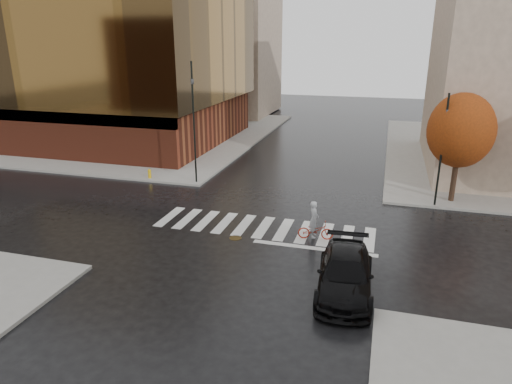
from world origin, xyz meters
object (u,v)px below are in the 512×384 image
(sedan, at_px, (345,274))
(cyclist, at_px, (315,226))
(traffic_light_ne, at_px, (443,145))
(fire_hydrant, at_px, (150,173))
(traffic_light_nw, at_px, (193,114))

(sedan, relative_size, cyclist, 2.64)
(sedan, distance_m, cyclist, 5.00)
(traffic_light_ne, bearing_deg, fire_hydrant, -4.78)
(traffic_light_ne, bearing_deg, sedan, 65.11)
(traffic_light_ne, relative_size, fire_hydrant, 10.02)
(cyclist, relative_size, fire_hydrant, 3.04)
(sedan, bearing_deg, cyclist, 109.08)
(traffic_light_ne, height_order, fire_hydrant, traffic_light_ne)
(cyclist, distance_m, traffic_light_ne, 9.47)
(sedan, xyz_separation_m, traffic_light_nw, (-11.25, 11.42, 4.06))
(fire_hydrant, bearing_deg, cyclist, -27.56)
(traffic_light_nw, bearing_deg, fire_hydrant, -92.29)
(cyclist, height_order, traffic_light_nw, traffic_light_nw)
(sedan, height_order, traffic_light_nw, traffic_light_nw)
(cyclist, bearing_deg, traffic_light_nw, 45.25)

